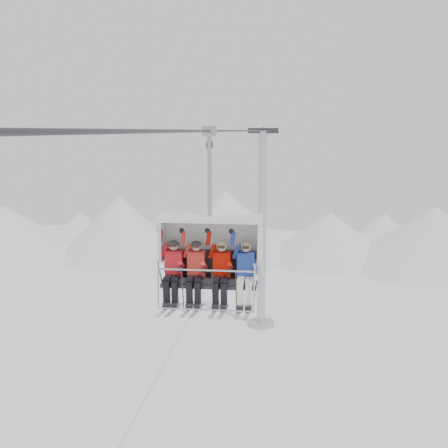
# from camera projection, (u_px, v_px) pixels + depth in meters

# --- Properties ---
(ridgeline) EXTENTS (72.00, 21.00, 7.00)m
(ridgeline) POSITION_uv_depth(u_px,v_px,m) (256.00, 233.00, 58.09)
(ridgeline) COLOR white
(ridgeline) RESTS_ON ground
(lift_tower_right) EXTENTS (2.00, 1.80, 13.48)m
(lift_tower_right) POSITION_uv_depth(u_px,v_px,m) (262.00, 244.00, 37.78)
(lift_tower_right) COLOR #A9ABB0
(lift_tower_right) RESTS_ON ground
(haul_cable) EXTENTS (0.06, 50.00, 0.06)m
(haul_cable) POSITION_uv_depth(u_px,v_px,m) (224.00, 131.00, 14.99)
(haul_cable) COLOR #2C2C31
(haul_cable) RESTS_ON lift_tower_left
(chairlift_carrier) EXTENTS (2.31, 1.17, 3.98)m
(chairlift_carrier) POSITION_uv_depth(u_px,v_px,m) (211.00, 248.00, 12.84)
(chairlift_carrier) COLOR black
(chairlift_carrier) RESTS_ON haul_cable
(skier_far_left) EXTENTS (0.40, 1.69, 1.58)m
(skier_far_left) POSITION_uv_depth(u_px,v_px,m) (173.00, 270.00, 12.71)
(skier_far_left) COLOR red
(skier_far_left) RESTS_ON chairlift_carrier
(skier_center_left) EXTENTS (0.39, 1.69, 1.57)m
(skier_center_left) POSITION_uv_depth(u_px,v_px,m) (196.00, 270.00, 12.65)
(skier_center_left) COLOR red
(skier_center_left) RESTS_ON chairlift_carrier
(skier_center_right) EXTENTS (0.40, 1.69, 1.58)m
(skier_center_right) POSITION_uv_depth(u_px,v_px,m) (221.00, 271.00, 12.58)
(skier_center_right) COLOR #B40E01
(skier_center_right) RESTS_ON chairlift_carrier
(skier_far_right) EXTENTS (0.40, 1.69, 1.58)m
(skier_far_right) POSITION_uv_depth(u_px,v_px,m) (246.00, 272.00, 12.52)
(skier_far_right) COLOR #223A9D
(skier_far_right) RESTS_ON chairlift_carrier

